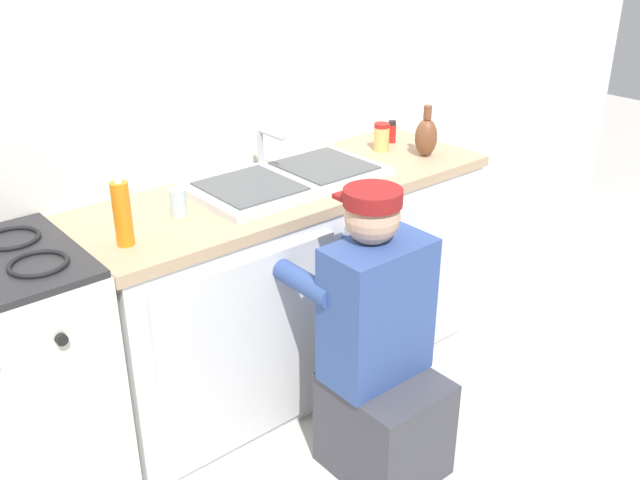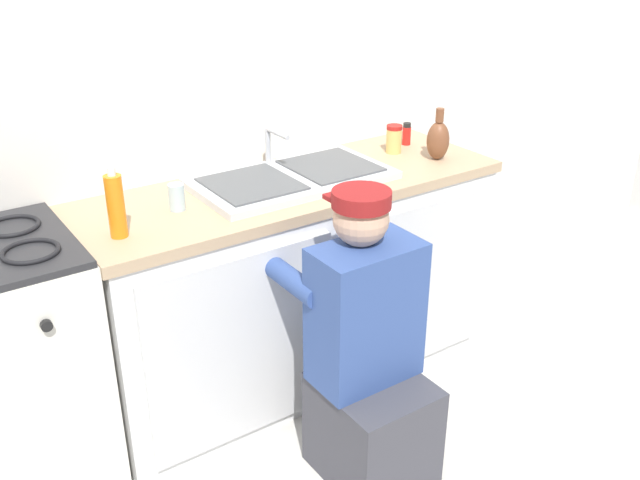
# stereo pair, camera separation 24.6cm
# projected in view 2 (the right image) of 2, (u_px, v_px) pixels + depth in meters

# --- Properties ---
(ground_plane) EXTENTS (12.00, 12.00, 0.00)m
(ground_plane) POSITION_uv_depth(u_px,v_px,m) (333.00, 402.00, 3.08)
(ground_plane) COLOR beige
(back_wall) EXTENTS (6.00, 0.10, 2.50)m
(back_wall) POSITION_uv_depth(u_px,v_px,m) (247.00, 86.00, 3.03)
(back_wall) COLOR silver
(back_wall) RESTS_ON ground_plane
(counter_cabinet) EXTENTS (1.76, 0.62, 0.88)m
(counter_cabinet) POSITION_uv_depth(u_px,v_px,m) (295.00, 286.00, 3.11)
(counter_cabinet) COLOR white
(counter_cabinet) RESTS_ON ground_plane
(countertop) EXTENTS (1.80, 0.62, 0.04)m
(countertop) POSITION_uv_depth(u_px,v_px,m) (293.00, 187.00, 2.92)
(countertop) COLOR tan
(countertop) RESTS_ON counter_cabinet
(sink_double_basin) EXTENTS (0.80, 0.44, 0.19)m
(sink_double_basin) POSITION_uv_depth(u_px,v_px,m) (292.00, 178.00, 2.90)
(sink_double_basin) COLOR silver
(sink_double_basin) RESTS_ON countertop
(stove_range) EXTENTS (0.58, 0.62, 0.96)m
(stove_range) POSITION_uv_depth(u_px,v_px,m) (6.00, 370.00, 2.49)
(stove_range) COLOR silver
(stove_range) RESTS_ON ground_plane
(plumber_person) EXTENTS (0.42, 0.61, 1.10)m
(plumber_person) POSITION_uv_depth(u_px,v_px,m) (367.00, 364.00, 2.55)
(plumber_person) COLOR #3F3F47
(plumber_person) RESTS_ON ground_plane
(vase_decorative) EXTENTS (0.10, 0.10, 0.23)m
(vase_decorative) POSITION_uv_depth(u_px,v_px,m) (438.00, 140.00, 3.14)
(vase_decorative) COLOR brown
(vase_decorative) RESTS_ON countertop
(spice_bottle_red) EXTENTS (0.04, 0.04, 0.10)m
(spice_bottle_red) POSITION_uv_depth(u_px,v_px,m) (407.00, 134.00, 3.35)
(spice_bottle_red) COLOR red
(spice_bottle_red) RESTS_ON countertop
(water_glass) EXTENTS (0.06, 0.06, 0.10)m
(water_glass) POSITION_uv_depth(u_px,v_px,m) (177.00, 197.00, 2.63)
(water_glass) COLOR #ADC6CC
(water_glass) RESTS_ON countertop
(condiment_jar) EXTENTS (0.07, 0.07, 0.13)m
(condiment_jar) POSITION_uv_depth(u_px,v_px,m) (394.00, 139.00, 3.23)
(condiment_jar) COLOR #DBB760
(condiment_jar) RESTS_ON countertop
(soap_bottle_orange) EXTENTS (0.06, 0.06, 0.25)m
(soap_bottle_orange) POSITION_uv_depth(u_px,v_px,m) (116.00, 206.00, 2.39)
(soap_bottle_orange) COLOR orange
(soap_bottle_orange) RESTS_ON countertop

